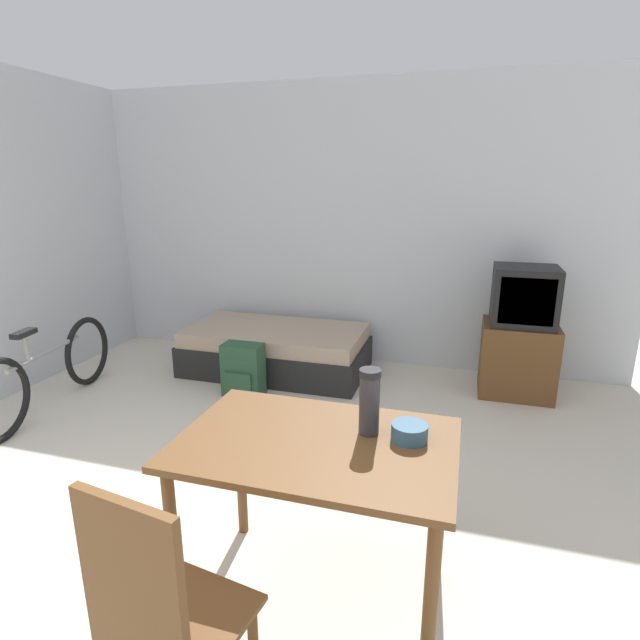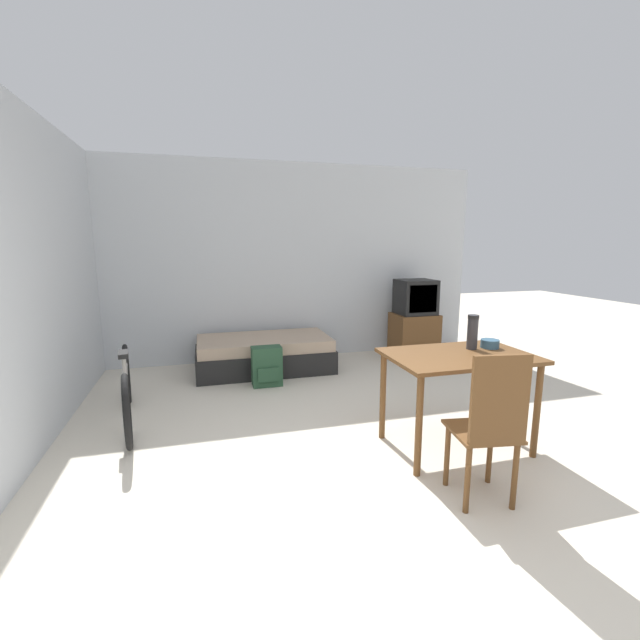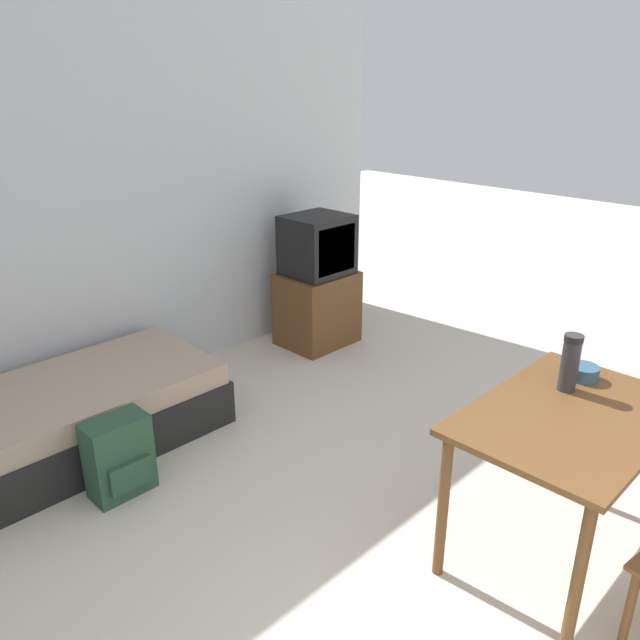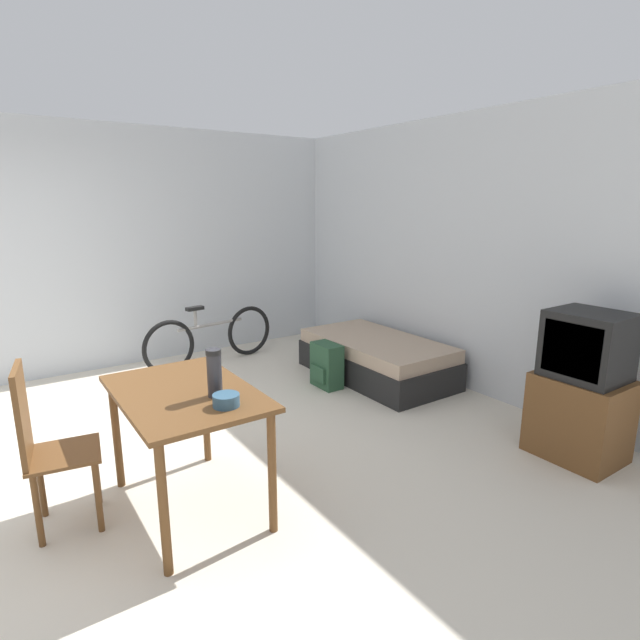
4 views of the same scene
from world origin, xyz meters
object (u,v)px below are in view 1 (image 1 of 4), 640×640
(mate_bowl, at_px, (409,432))
(tv, at_px, (520,335))
(bicycle, at_px, (48,371))
(wooden_chair, at_px, (160,618))
(dining_table, at_px, (316,463))
(backpack, at_px, (243,370))
(thermos_flask, at_px, (369,399))
(daybed, at_px, (276,350))

(mate_bowl, bearing_deg, tv, 75.49)
(bicycle, bearing_deg, wooden_chair, -39.70)
(dining_table, bearing_deg, backpack, 122.95)
(wooden_chair, relative_size, bicycle, 0.60)
(tv, relative_size, thermos_flask, 3.94)
(wooden_chair, distance_m, mate_bowl, 1.08)
(wooden_chair, bearing_deg, mate_bowl, 54.12)
(daybed, height_order, wooden_chair, wooden_chair)
(dining_table, xyz_separation_m, bicycle, (-2.61, 1.22, -0.35))
(tv, distance_m, mate_bowl, 2.61)
(dining_table, height_order, thermos_flask, thermos_flask)
(wooden_chair, bearing_deg, daybed, 105.74)
(daybed, xyz_separation_m, mate_bowl, (1.53, -2.41, 0.60))
(bicycle, height_order, mate_bowl, mate_bowl)
(daybed, xyz_separation_m, bicycle, (-1.44, -1.30, 0.11))
(thermos_flask, relative_size, mate_bowl, 1.91)
(tv, bearing_deg, mate_bowl, -104.51)
(wooden_chair, bearing_deg, thermos_flask, 62.50)
(daybed, height_order, tv, tv)
(daybed, distance_m, backpack, 0.62)
(bicycle, xyz_separation_m, backpack, (1.38, 0.68, -0.09))
(bicycle, bearing_deg, daybed, 42.14)
(tv, distance_m, wooden_chair, 3.58)
(daybed, bearing_deg, mate_bowl, -57.59)
(tv, height_order, backpack, tv)
(dining_table, height_order, bicycle, dining_table)
(tv, distance_m, backpack, 2.37)
(backpack, bearing_deg, dining_table, -57.05)
(thermos_flask, relative_size, backpack, 0.61)
(bicycle, distance_m, thermos_flask, 3.08)
(wooden_chair, height_order, mate_bowl, wooden_chair)
(bicycle, height_order, thermos_flask, thermos_flask)
(wooden_chair, distance_m, backpack, 2.84)
(thermos_flask, bearing_deg, dining_table, -148.43)
(thermos_flask, bearing_deg, mate_bowl, -2.60)
(wooden_chair, xyz_separation_m, mate_bowl, (0.61, 0.85, 0.26))
(dining_table, xyz_separation_m, wooden_chair, (-0.25, -0.74, -0.12))
(daybed, relative_size, bicycle, 1.02)
(dining_table, relative_size, thermos_flask, 3.96)
(backpack, bearing_deg, daybed, 84.48)
(backpack, bearing_deg, mate_bowl, -48.40)
(mate_bowl, bearing_deg, backpack, 131.60)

